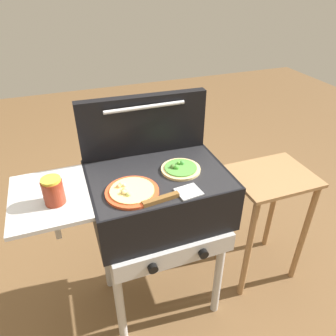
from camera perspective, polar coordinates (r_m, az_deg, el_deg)
The scene contains 8 objects.
ground_plane at distance 2.10m, azimuth -1.38°, elevation -21.88°, with size 8.00×8.00×0.00m, color brown.
grill at distance 1.54m, azimuth -2.19°, elevation -5.66°, with size 0.96×0.53×0.90m.
grill_lid_open at distance 1.57m, azimuth -4.45°, elevation 7.72°, with size 0.63×0.09×0.30m.
pizza_veggie at distance 1.48m, azimuth 2.24°, elevation -0.10°, with size 0.18×0.18×0.03m.
pizza_cheese at distance 1.34m, azimuth -6.56°, elevation -4.19°, with size 0.23×0.23×0.04m.
sauce_jar at distance 1.34m, azimuth -19.92°, elevation -3.89°, with size 0.08×0.08×0.12m.
spatula at distance 1.31m, azimuth 0.83°, elevation -5.05°, with size 0.26×0.10×0.02m.
prep_table at distance 1.95m, azimuth 17.22°, elevation -6.29°, with size 0.44×0.36×0.74m.
Camera 1 is at (-0.37, -1.16, 1.71)m, focal length 33.97 mm.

